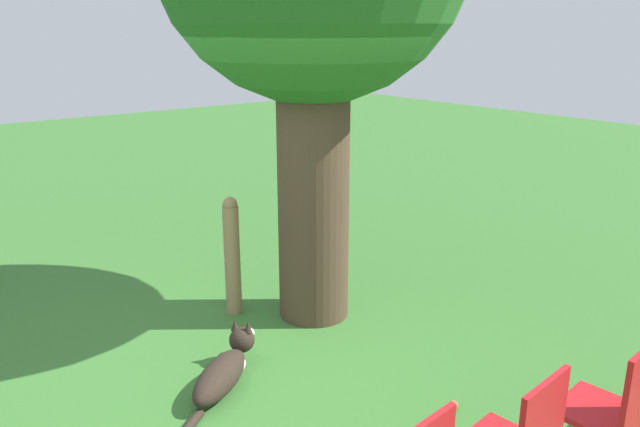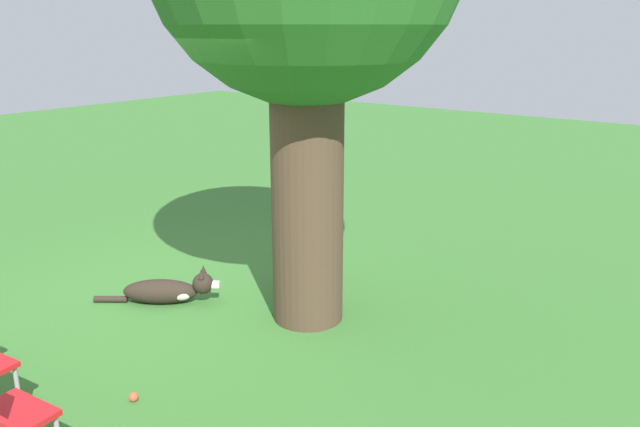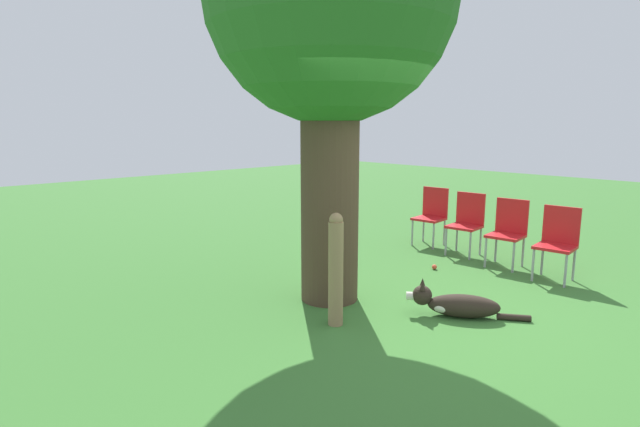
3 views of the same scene
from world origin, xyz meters
name	(u,v)px [view 2 (image 2 of 3)]	position (x,y,z in m)	size (l,w,h in m)	color
ground_plane	(212,304)	(0.00, 0.00, 0.00)	(30.00, 30.00, 0.00)	#38702D
dog	(169,290)	(0.22, -0.36, 0.13)	(0.79, 1.05, 0.37)	#2D231C
fence_post	(292,234)	(-0.82, 0.34, 0.57)	(0.15, 0.15, 1.12)	#937551
tennis_ball	(134,397)	(1.48, 0.73, 0.03)	(0.07, 0.07, 0.07)	#E54C33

